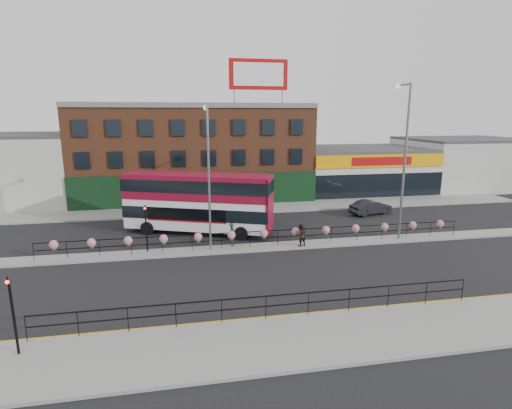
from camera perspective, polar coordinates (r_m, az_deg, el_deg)
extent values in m
plane|color=black|center=(28.39, 1.12, -6.24)|extent=(120.00, 120.00, 0.00)
cube|color=gray|center=(17.82, 9.40, -18.29)|extent=(60.00, 4.00, 0.15)
cube|color=gray|center=(39.75, -2.39, -0.62)|extent=(60.00, 4.00, 0.15)
cube|color=gray|center=(28.37, 1.12, -6.09)|extent=(60.00, 1.60, 0.15)
cube|color=gold|center=(19.75, 7.05, -15.16)|extent=(60.00, 0.10, 0.01)
cube|color=gold|center=(19.60, 7.22, -15.40)|extent=(60.00, 0.10, 0.01)
cube|color=brown|center=(46.51, -8.81, 7.33)|extent=(25.00, 12.00, 10.00)
cube|color=#3F3F42|center=(46.33, -9.03, 13.68)|extent=(25.00, 12.00, 0.30)
cube|color=black|center=(40.94, -8.35, 1.97)|extent=(25.00, 0.25, 3.40)
cube|color=silver|center=(51.48, 14.21, 4.79)|extent=(15.00, 12.00, 5.00)
cube|color=#3F3F42|center=(51.20, 14.37, 7.73)|extent=(15.00, 12.00, 0.30)
cube|color=#EE9E04|center=(45.86, 17.50, 5.95)|extent=(15.00, 0.25, 1.40)
cube|color=#A9090A|center=(45.76, 17.57, 5.93)|extent=(7.00, 0.10, 0.90)
cube|color=black|center=(46.23, 17.28, 2.62)|extent=(15.00, 0.25, 2.60)
cube|color=#B7B8B2|center=(50.28, -32.53, 4.17)|extent=(15.50, 12.00, 7.00)
cube|color=#B7B8B2|center=(59.12, 27.40, 5.23)|extent=(14.50, 12.00, 6.00)
cube|color=#3F3F42|center=(58.88, 27.71, 8.26)|extent=(14.50, 12.00, 0.30)
cube|color=#A9090A|center=(42.26, 0.35, 18.09)|extent=(6.00, 0.25, 3.00)
cube|color=white|center=(42.12, 0.39, 18.11)|extent=(5.10, 0.04, 2.25)
cylinder|color=slate|center=(41.70, -3.15, 15.12)|extent=(0.12, 0.12, 1.40)
cylinder|color=slate|center=(42.65, 3.76, 15.05)|extent=(0.12, 0.12, 1.40)
cube|color=black|center=(28.01, 1.13, -3.82)|extent=(30.00, 0.05, 0.05)
cube|color=black|center=(28.16, 1.13, -4.78)|extent=(30.00, 0.05, 0.05)
cylinder|color=black|center=(29.22, -29.22, -5.90)|extent=(0.04, 0.04, 1.10)
cylinder|color=black|center=(28.64, -25.41, -5.86)|extent=(0.04, 0.04, 1.10)
cylinder|color=black|center=(28.18, -21.47, -5.80)|extent=(0.04, 0.04, 1.10)
cylinder|color=black|center=(27.86, -17.41, -5.70)|extent=(0.04, 0.04, 1.10)
cylinder|color=black|center=(27.68, -13.28, -5.57)|extent=(0.04, 0.04, 1.10)
cylinder|color=black|center=(27.64, -9.12, -5.40)|extent=(0.04, 0.04, 1.10)
cylinder|color=black|center=(27.75, -4.97, -5.22)|extent=(0.04, 0.04, 1.10)
cylinder|color=black|center=(28.00, -0.88, -5.00)|extent=(0.04, 0.04, 1.10)
cylinder|color=black|center=(28.39, 3.11, -4.77)|extent=(0.04, 0.04, 1.10)
cylinder|color=black|center=(28.91, 6.98, -4.52)|extent=(0.04, 0.04, 1.10)
cylinder|color=black|center=(29.56, 10.69, -4.27)|extent=(0.04, 0.04, 1.10)
cylinder|color=black|center=(30.33, 14.22, -4.01)|extent=(0.04, 0.04, 1.10)
cylinder|color=black|center=(31.20, 17.57, -3.75)|extent=(0.04, 0.04, 1.10)
cylinder|color=black|center=(32.18, 20.72, -3.49)|extent=(0.04, 0.04, 1.10)
cylinder|color=black|center=(33.25, 23.67, -3.24)|extent=(0.04, 0.04, 1.10)
cylinder|color=black|center=(34.40, 26.44, -2.99)|extent=(0.04, 0.04, 1.10)
sphere|color=#D06D8F|center=(28.73, -26.94, -5.12)|extent=(0.56, 0.56, 0.56)
sphere|color=#21641C|center=(28.79, -26.89, -5.56)|extent=(0.36, 0.36, 0.36)
sphere|color=#D06D8F|center=(28.15, -22.45, -5.04)|extent=(0.56, 0.56, 0.56)
sphere|color=#21641C|center=(28.22, -22.41, -5.49)|extent=(0.36, 0.36, 0.36)
sphere|color=#D06D8F|center=(27.76, -17.81, -4.92)|extent=(0.56, 0.56, 0.56)
sphere|color=#21641C|center=(27.83, -17.77, -5.37)|extent=(0.36, 0.36, 0.36)
sphere|color=#D06D8F|center=(27.55, -13.06, -4.77)|extent=(0.56, 0.56, 0.56)
sphere|color=#21641C|center=(27.62, -13.04, -5.22)|extent=(0.36, 0.36, 0.36)
sphere|color=#D06D8F|center=(27.53, -8.28, -4.58)|extent=(0.56, 0.56, 0.56)
sphere|color=#21641C|center=(27.60, -8.27, -5.03)|extent=(0.36, 0.36, 0.36)
sphere|color=#D06D8F|center=(27.70, -3.53, -4.36)|extent=(0.56, 0.56, 0.56)
sphere|color=#21641C|center=(27.77, -3.52, -4.81)|extent=(0.36, 0.36, 0.36)
sphere|color=#D06D8F|center=(28.06, 1.13, -4.11)|extent=(0.56, 0.56, 0.56)
sphere|color=#21641C|center=(28.12, 1.13, -4.56)|extent=(0.36, 0.36, 0.36)
sphere|color=#D06D8F|center=(28.59, 5.64, -3.85)|extent=(0.56, 0.56, 0.56)
sphere|color=#21641C|center=(28.66, 5.63, -4.29)|extent=(0.36, 0.36, 0.36)
sphere|color=#D06D8F|center=(29.30, 9.96, -3.57)|extent=(0.56, 0.56, 0.56)
sphere|color=#21641C|center=(29.37, 9.94, -4.01)|extent=(0.36, 0.36, 0.36)
sphere|color=#D06D8F|center=(30.17, 14.05, -3.30)|extent=(0.56, 0.56, 0.56)
sphere|color=#21641C|center=(30.23, 14.02, -3.72)|extent=(0.36, 0.36, 0.36)
sphere|color=#D06D8F|center=(31.18, 17.89, -3.02)|extent=(0.56, 0.56, 0.56)
sphere|color=#21641C|center=(31.24, 17.86, -3.43)|extent=(0.36, 0.36, 0.36)
sphere|color=#D06D8F|center=(32.32, 21.47, -2.75)|extent=(0.56, 0.56, 0.56)
sphere|color=#21641C|center=(32.37, 21.44, -3.14)|extent=(0.36, 0.36, 0.36)
sphere|color=#D06D8F|center=(33.58, 24.80, -2.49)|extent=(0.56, 0.56, 0.56)
sphere|color=#21641C|center=(33.63, 24.76, -2.87)|extent=(0.36, 0.36, 0.36)
cube|color=black|center=(18.37, 1.43, -12.95)|extent=(20.00, 0.05, 0.05)
cube|color=black|center=(18.59, 1.42, -14.33)|extent=(20.00, 0.05, 0.05)
cylinder|color=black|center=(19.41, -30.04, -15.11)|extent=(0.04, 0.04, 1.10)
cylinder|color=black|center=(18.83, -24.09, -15.32)|extent=(0.04, 0.04, 1.10)
cylinder|color=black|center=(18.46, -17.83, -15.38)|extent=(0.04, 0.04, 1.10)
cylinder|color=black|center=(18.29, -11.38, -15.26)|extent=(0.04, 0.04, 1.10)
cylinder|color=black|center=(18.35, -4.91, -14.96)|extent=(0.04, 0.04, 1.10)
cylinder|color=black|center=(18.62, 1.42, -14.48)|extent=(0.04, 0.04, 1.10)
cylinder|color=black|center=(19.09, 7.48, -13.86)|extent=(0.04, 0.04, 1.10)
cylinder|color=black|center=(19.76, 13.15, -13.14)|extent=(0.04, 0.04, 1.10)
cylinder|color=black|center=(20.60, 18.38, -12.37)|extent=(0.04, 0.04, 1.10)
cylinder|color=black|center=(21.60, 23.13, -11.57)|extent=(0.04, 0.04, 1.10)
cylinder|color=black|center=(22.73, 27.41, -10.78)|extent=(0.04, 0.04, 1.10)
cube|color=white|center=(31.73, -8.29, 0.39)|extent=(11.71, 6.73, 4.20)
cube|color=maroon|center=(31.50, -8.36, 2.54)|extent=(11.79, 6.81, 1.89)
cube|color=black|center=(31.89, -8.25, -0.91)|extent=(11.82, 6.83, 0.95)
cube|color=black|center=(31.47, -8.37, 2.82)|extent=(11.84, 6.86, 0.95)
cube|color=maroon|center=(31.35, -8.41, 4.20)|extent=(11.71, 6.73, 0.13)
cube|color=maroon|center=(30.34, 1.98, -0.05)|extent=(1.18, 2.57, 4.20)
cube|color=#A9090A|center=(30.87, -9.98, -1.52)|extent=(5.87, 2.38, 1.05)
cylinder|color=black|center=(32.49, -15.27, -3.28)|extent=(1.09, 0.68, 1.05)
cylinder|color=black|center=(34.77, -13.37, -2.13)|extent=(1.09, 0.68, 1.05)
cylinder|color=black|center=(29.97, -2.14, -4.17)|extent=(1.09, 0.68, 1.05)
cylinder|color=black|center=(32.43, -1.07, -2.85)|extent=(1.09, 0.68, 1.05)
imported|color=black|center=(39.21, 16.06, -0.39)|extent=(3.52, 4.86, 1.36)
imported|color=#23242D|center=(28.27, -3.41, -4.26)|extent=(0.62, 0.43, 1.65)
imported|color=black|center=(28.31, 6.37, -4.35)|extent=(1.12, 1.04, 1.60)
cylinder|color=slate|center=(26.65, -6.74, 3.48)|extent=(0.15, 0.15, 9.67)
cylinder|color=slate|center=(27.05, -7.11, 13.68)|extent=(0.10, 1.45, 0.10)
sphere|color=silver|center=(27.77, -7.21, 13.55)|extent=(0.35, 0.35, 0.35)
cylinder|color=slate|center=(30.80, 20.45, 5.51)|extent=(0.18, 0.18, 11.27)
cylinder|color=slate|center=(31.41, 20.44, 15.75)|extent=(0.11, 1.69, 0.11)
sphere|color=silver|center=(32.13, 19.64, 15.62)|extent=(0.41, 0.41, 0.41)
cylinder|color=black|center=(18.21, -31.34, -13.42)|extent=(0.10, 0.10, 3.20)
imported|color=black|center=(17.62, -31.94, -8.70)|extent=(0.15, 0.18, 0.90)
sphere|color=#FF190C|center=(17.58, -32.01, -9.39)|extent=(0.14, 0.14, 0.14)
cylinder|color=black|center=(27.83, -15.41, -3.32)|extent=(0.10, 0.10, 3.20)
imported|color=black|center=(27.44, -15.61, -0.11)|extent=(0.15, 0.18, 0.90)
sphere|color=#FF190C|center=(27.37, -15.61, -0.53)|extent=(0.14, 0.14, 0.14)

